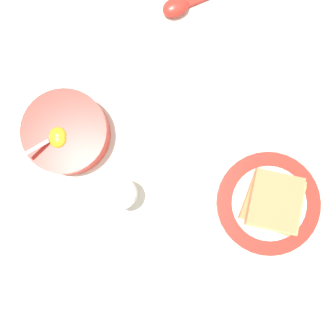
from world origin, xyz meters
TOP-DOWN VIEW (x-y plane):
  - ground_plane at (0.00, 0.00)m, footprint 3.00×3.00m
  - egg_bowl at (0.12, -0.19)m, footprint 0.17×0.17m
  - toast_plate at (-0.06, 0.20)m, footprint 0.21×0.21m
  - toast_sandwich at (-0.06, 0.20)m, footprint 0.14×0.14m
  - soup_spoon at (-0.23, -0.21)m, footprint 0.13×0.08m
  - drinking_cup at (0.13, -0.03)m, footprint 0.06×0.06m

SIDE VIEW (x-z plane):
  - ground_plane at x=0.00m, z-range 0.00..0.00m
  - toast_plate at x=-0.06m, z-range 0.00..0.01m
  - soup_spoon at x=-0.23m, z-range 0.00..0.02m
  - egg_bowl at x=0.12m, z-range -0.01..0.06m
  - drinking_cup at x=0.13m, z-range 0.00..0.06m
  - toast_sandwich at x=-0.06m, z-range 0.01..0.06m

